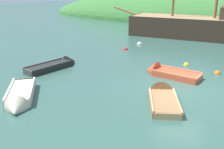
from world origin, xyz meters
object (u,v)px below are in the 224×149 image
at_px(sailing_ship, 195,29).
at_px(rowboat_far, 20,98).
at_px(buoy_yellow, 186,65).
at_px(buoy_red, 125,50).
at_px(rowboat_center, 56,66).
at_px(rowboat_portside, 162,98).
at_px(rowboat_outer_left, 167,74).
at_px(buoy_orange, 217,74).
at_px(buoy_white, 139,44).

distance_m(sailing_ship, rowboat_far, 19.72).
height_order(buoy_yellow, buoy_red, buoy_red).
bearing_deg(sailing_ship, rowboat_far, 76.87).
relative_size(rowboat_center, buoy_red, 9.00).
relative_size(rowboat_portside, buoy_yellow, 8.98).
relative_size(rowboat_portside, buoy_red, 7.96).
xyz_separation_m(rowboat_outer_left, buoy_orange, (2.54, 1.71, -0.10)).
bearing_deg(buoy_yellow, buoy_orange, -23.17).
relative_size(sailing_ship, rowboat_portside, 4.55).
distance_m(rowboat_outer_left, buoy_orange, 3.06).
xyz_separation_m(sailing_ship, buoy_yellow, (1.55, -10.20, -0.79)).
distance_m(buoy_yellow, buoy_red, 5.76).
xyz_separation_m(rowboat_center, buoy_red, (1.81, 6.51, -0.11)).
bearing_deg(rowboat_outer_left, rowboat_far, 61.83).
bearing_deg(buoy_white, buoy_orange, -36.77).
height_order(buoy_orange, buoy_red, buoy_red).
height_order(sailing_ship, buoy_red, sailing_ship).
bearing_deg(rowboat_portside, buoy_yellow, -20.78).
distance_m(buoy_yellow, buoy_orange, 2.20).
relative_size(sailing_ship, buoy_orange, 39.06).
bearing_deg(buoy_yellow, rowboat_outer_left, -101.20).
relative_size(sailing_ship, rowboat_far, 4.54).
relative_size(buoy_orange, buoy_red, 0.93).
distance_m(rowboat_portside, buoy_orange, 5.43).
height_order(rowboat_far, buoy_orange, rowboat_far).
height_order(sailing_ship, buoy_yellow, sailing_ship).
xyz_separation_m(rowboat_far, rowboat_outer_left, (4.84, 6.56, -0.04)).
bearing_deg(sailing_ship, rowboat_outer_left, 92.63).
height_order(rowboat_far, rowboat_center, rowboat_far).
xyz_separation_m(sailing_ship, rowboat_center, (-5.65, -14.69, -0.68)).
bearing_deg(buoy_yellow, rowboat_far, -120.34).
distance_m(rowboat_outer_left, buoy_white, 8.49).
bearing_deg(buoy_yellow, buoy_red, 159.40).
bearing_deg(rowboat_center, buoy_yellow, -45.90).
relative_size(rowboat_center, buoy_orange, 9.70).
distance_m(rowboat_far, rowboat_center, 5.01).
distance_m(rowboat_far, rowboat_portside, 6.45).
bearing_deg(rowboat_far, buoy_red, 140.76).
bearing_deg(sailing_ship, rowboat_center, 66.94).
bearing_deg(buoy_red, rowboat_portside, -54.74).
bearing_deg(rowboat_outer_left, rowboat_portside, 111.47).
height_order(rowboat_far, buoy_red, rowboat_far).
xyz_separation_m(rowboat_portside, buoy_orange, (1.73, 5.15, -0.08)).
bearing_deg(rowboat_portside, sailing_ship, -17.10).
relative_size(sailing_ship, buoy_yellow, 40.88).
bearing_deg(rowboat_portside, rowboat_far, 95.35).
bearing_deg(buoy_red, rowboat_far, -89.80).
bearing_deg(buoy_red, rowboat_outer_left, -43.35).
distance_m(sailing_ship, buoy_yellow, 10.35).
relative_size(rowboat_outer_left, buoy_orange, 8.65).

